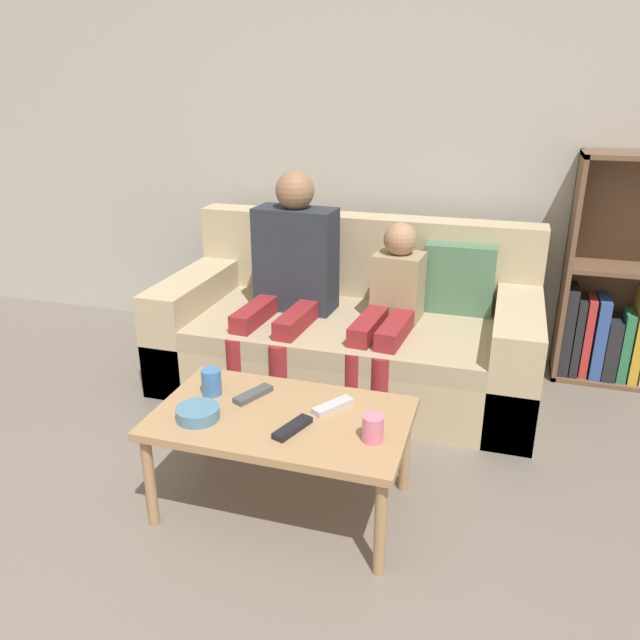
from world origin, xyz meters
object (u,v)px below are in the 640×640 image
at_px(coffee_table, 282,424).
at_px(tv_remote_1, 333,406).
at_px(couch, 351,333).
at_px(person_adult, 290,268).
at_px(cup_far, 212,382).
at_px(tv_remote_2, 293,428).
at_px(tv_remote_0, 253,394).
at_px(bookshelf, 631,305).
at_px(snack_bowl, 198,413).
at_px(cup_near, 373,428).
at_px(person_child, 390,307).

height_order(coffee_table, tv_remote_1, tv_remote_1).
xyz_separation_m(couch, person_adult, (-0.30, -0.09, 0.36)).
distance_m(person_adult, cup_far, 0.99).
bearing_deg(tv_remote_2, tv_remote_0, 159.90).
distance_m(bookshelf, person_adult, 1.80).
bearing_deg(snack_bowl, person_adult, 92.63).
bearing_deg(cup_near, person_child, 98.01).
relative_size(cup_far, tv_remote_0, 0.59).
xyz_separation_m(person_child, cup_near, (0.15, -1.05, -0.05)).
xyz_separation_m(person_adult, person_child, (0.53, -0.06, -0.13)).
distance_m(couch, tv_remote_1, 1.06).
bearing_deg(person_adult, coffee_table, -68.68).
relative_size(couch, cup_near, 20.66).
distance_m(person_adult, tv_remote_0, 0.99).
relative_size(bookshelf, tv_remote_1, 7.10).
xyz_separation_m(person_child, tv_remote_0, (-0.35, -0.89, -0.08)).
bearing_deg(bookshelf, couch, -162.86).
bearing_deg(tv_remote_0, coffee_table, -8.44).
distance_m(person_child, cup_far, 1.05).
distance_m(coffee_table, cup_near, 0.37).
height_order(person_adult, tv_remote_1, person_adult).
height_order(person_adult, person_child, person_adult).
distance_m(person_child, cup_near, 1.06).
relative_size(tv_remote_0, tv_remote_2, 0.99).
xyz_separation_m(couch, bookshelf, (1.41, 0.43, 0.15)).
bearing_deg(bookshelf, coffee_table, -131.51).
height_order(coffee_table, tv_remote_0, tv_remote_0).
bearing_deg(cup_far, tv_remote_0, 8.32).
distance_m(tv_remote_2, snack_bowl, 0.35).
height_order(person_child, cup_near, person_child).
xyz_separation_m(person_adult, tv_remote_2, (0.40, -1.13, -0.21)).
height_order(bookshelf, cup_far, bookshelf).
bearing_deg(person_adult, bookshelf, 20.69).
xyz_separation_m(coffee_table, tv_remote_0, (-0.15, 0.09, 0.05)).
distance_m(couch, bookshelf, 1.48).
bearing_deg(tv_remote_2, tv_remote_1, 83.43).
relative_size(bookshelf, person_adult, 1.08).
height_order(person_adult, tv_remote_0, person_adult).
bearing_deg(tv_remote_2, couch, 114.32).
bearing_deg(tv_remote_1, tv_remote_0, -146.78).
relative_size(bookshelf, cup_far, 11.66).
distance_m(person_child, snack_bowl, 1.20).
relative_size(person_adult, cup_near, 11.99).
bearing_deg(tv_remote_2, person_adult, 129.23).
xyz_separation_m(cup_near, tv_remote_1, (-0.19, 0.17, -0.04)).
xyz_separation_m(bookshelf, person_child, (-1.18, -0.58, 0.07)).
height_order(couch, cup_far, couch).
bearing_deg(snack_bowl, coffee_table, 22.46).
relative_size(tv_remote_1, snack_bowl, 1.08).
relative_size(couch, person_child, 2.17).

